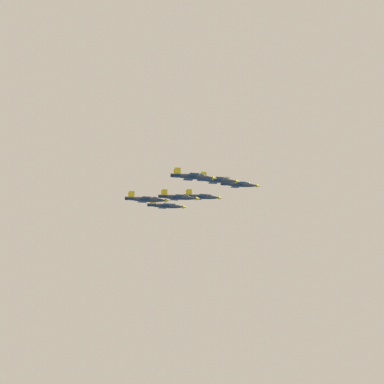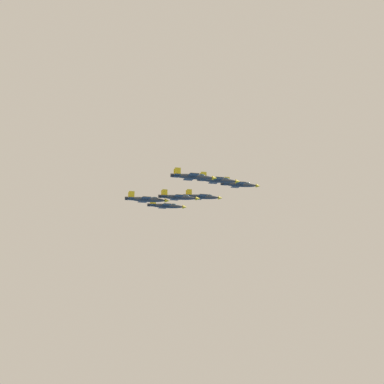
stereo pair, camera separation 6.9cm
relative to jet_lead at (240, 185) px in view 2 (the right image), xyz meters
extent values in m
ellipsoid|color=#2D3338|center=(0.02, -0.02, -0.07)|extent=(10.15, 11.62, 1.76)
cone|color=gold|center=(-4.89, 5.82, -0.07)|extent=(2.28, 2.31, 1.50)
ellipsoid|color=#334751|center=(-1.92, 2.29, 0.59)|extent=(2.52, 2.65, 1.03)
cube|color=#2D3338|center=(0.46, -0.54, -0.17)|extent=(9.50, 8.68, 0.18)
cube|color=gold|center=(-2.91, -3.37, -0.12)|extent=(2.34, 2.60, 0.21)
cube|color=gold|center=(3.83, 2.28, -0.12)|extent=(2.34, 2.60, 0.21)
cube|color=#2D3338|center=(3.71, -4.43, -0.07)|extent=(4.98, 4.67, 0.18)
cube|color=gold|center=(2.86, -4.78, 1.20)|extent=(1.44, 1.65, 2.54)
cube|color=gold|center=(4.21, -3.65, 1.20)|extent=(1.44, 1.65, 2.54)
cylinder|color=black|center=(4.67, -5.56, -0.07)|extent=(1.57, 1.54, 1.23)
ellipsoid|color=#2D3338|center=(0.18, -16.21, -3.38)|extent=(10.41, 11.60, 1.78)
cone|color=gold|center=(-4.87, -10.40, -3.38)|extent=(2.31, 2.33, 1.51)
ellipsoid|color=#334751|center=(-1.81, -13.91, -2.71)|extent=(2.56, 2.66, 1.04)
cube|color=#2D3338|center=(0.64, -16.73, -3.48)|extent=(9.53, 8.86, 0.18)
cube|color=gold|center=(-2.72, -19.65, -3.43)|extent=(2.39, 2.60, 0.21)
cube|color=gold|center=(3.99, -13.82, -3.43)|extent=(2.39, 2.60, 0.21)
cube|color=#2D3338|center=(3.99, -20.60, -3.38)|extent=(5.00, 4.75, 0.18)
cube|color=gold|center=(3.14, -20.97, -2.10)|extent=(1.47, 1.65, 2.57)
cube|color=gold|center=(4.48, -19.80, -2.10)|extent=(1.47, 1.65, 2.57)
cylinder|color=black|center=(4.98, -21.73, -3.38)|extent=(1.59, 1.56, 1.24)
ellipsoid|color=#2D3338|center=(16.02, -2.46, -1.67)|extent=(10.37, 11.86, 1.80)
cone|color=gold|center=(11.01, 3.50, -1.67)|extent=(2.33, 2.36, 1.53)
ellipsoid|color=#334751|center=(14.05, -0.11, -1.00)|extent=(2.57, 2.70, 1.05)
cube|color=#2D3338|center=(16.47, -3.00, -1.77)|extent=(9.70, 8.87, 0.18)
cube|color=gold|center=(13.03, -5.89, -1.72)|extent=(2.38, 2.65, 0.22)
cube|color=gold|center=(19.91, -0.11, -1.72)|extent=(2.38, 2.65, 0.22)
cube|color=#2D3338|center=(19.80, -6.96, -1.67)|extent=(5.08, 4.76, 0.18)
cube|color=gold|center=(18.93, -7.32, -0.37)|extent=(1.47, 1.68, 2.60)
cube|color=gold|center=(20.31, -6.17, -0.37)|extent=(1.47, 1.68, 2.60)
cylinder|color=black|center=(20.78, -8.12, -1.67)|extent=(1.61, 1.57, 1.26)
ellipsoid|color=#2D3338|center=(0.35, -32.40, -5.68)|extent=(10.79, 11.73, 1.82)
cone|color=gold|center=(-4.90, -26.54, -5.68)|extent=(2.36, 2.38, 1.54)
ellipsoid|color=#334751|center=(-1.72, -30.09, -5.00)|extent=(2.63, 2.71, 1.06)
cube|color=#2D3338|center=(0.82, -32.93, -5.78)|extent=(9.67, 9.14, 0.18)
cube|color=gold|center=(-2.56, -35.96, -5.73)|extent=(2.47, 2.64, 0.22)
cube|color=gold|center=(4.20, -29.89, -5.73)|extent=(2.47, 2.64, 0.22)
cube|color=#2D3338|center=(4.32, -36.82, -5.68)|extent=(5.09, 4.89, 0.18)
cube|color=gold|center=(3.45, -37.22, -4.37)|extent=(1.53, 1.66, 2.62)
cube|color=gold|center=(4.80, -36.00, -4.37)|extent=(1.53, 1.66, 2.62)
cylinder|color=black|center=(5.34, -37.96, -5.68)|extent=(1.62, 1.60, 1.27)
ellipsoid|color=#2D3338|center=(32.03, -4.91, -3.77)|extent=(10.58, 11.86, 1.81)
cone|color=gold|center=(26.90, 1.04, -3.77)|extent=(2.35, 2.38, 1.54)
ellipsoid|color=#334751|center=(30.00, -2.56, -3.09)|extent=(2.61, 2.72, 1.06)
cube|color=#2D3338|center=(32.49, -5.44, -3.87)|extent=(9.73, 9.02, 0.18)
cube|color=gold|center=(29.06, -8.40, -3.82)|extent=(2.43, 2.66, 0.22)
cube|color=gold|center=(35.92, -2.48, -3.82)|extent=(2.43, 2.66, 0.22)
cube|color=#2D3338|center=(35.90, -9.39, -3.77)|extent=(5.11, 4.83, 0.18)
cube|color=gold|center=(35.03, -9.77, -2.46)|extent=(1.50, 1.68, 2.62)
cube|color=gold|center=(36.40, -8.59, -2.46)|extent=(1.50, 1.68, 2.62)
cylinder|color=black|center=(36.90, -10.55, -3.77)|extent=(1.62, 1.59, 1.27)
ellipsoid|color=#2D3338|center=(16.19, -18.65, -6.60)|extent=(10.50, 11.54, 1.78)
cone|color=gold|center=(11.08, -12.88, -6.60)|extent=(2.31, 2.33, 1.51)
ellipsoid|color=#334751|center=(14.17, -16.38, -5.94)|extent=(2.57, 2.66, 1.04)
cube|color=#2D3338|center=(16.65, -19.17, -6.70)|extent=(9.49, 8.92, 0.18)
cube|color=gold|center=(13.32, -22.12, -6.65)|extent=(2.40, 2.59, 0.21)
cube|color=gold|center=(19.98, -16.23, -6.65)|extent=(2.40, 2.59, 0.21)
cube|color=#2D3338|center=(20.04, -23.01, -6.60)|extent=(4.99, 4.77, 0.18)
cube|color=gold|center=(19.19, -23.39, -5.32)|extent=(1.49, 1.64, 2.57)
cube|color=gold|center=(20.52, -22.21, -5.32)|extent=(1.49, 1.64, 2.57)
cylinder|color=black|center=(21.04, -24.13, -6.60)|extent=(1.59, 1.57, 1.25)
ellipsoid|color=#2D3338|center=(24.28, -27.97, -8.14)|extent=(10.79, 11.91, 1.83)
cone|color=gold|center=(19.03, -22.01, -8.14)|extent=(2.38, 2.41, 1.56)
ellipsoid|color=#334751|center=(22.21, -25.62, -7.45)|extent=(2.65, 2.74, 1.07)
cube|color=#2D3338|center=(24.75, -28.51, -8.24)|extent=(9.80, 9.17, 0.18)
cube|color=gold|center=(21.31, -31.53, -8.19)|extent=(2.47, 2.67, 0.22)
cube|color=gold|center=(28.19, -25.48, -8.19)|extent=(2.47, 2.67, 0.22)
cube|color=#2D3338|center=(28.23, -32.47, -8.14)|extent=(5.15, 4.91, 0.18)
cube|color=gold|center=(27.36, -32.86, -6.82)|extent=(1.53, 1.69, 2.65)
cube|color=gold|center=(28.73, -31.65, -6.82)|extent=(1.53, 1.69, 2.65)
cylinder|color=black|center=(29.26, -33.63, -8.14)|extent=(1.64, 1.61, 1.28)
camera|label=1|loc=(213.63, 82.71, -56.25)|focal=56.30mm
camera|label=2|loc=(213.60, 82.78, -56.25)|focal=56.30mm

